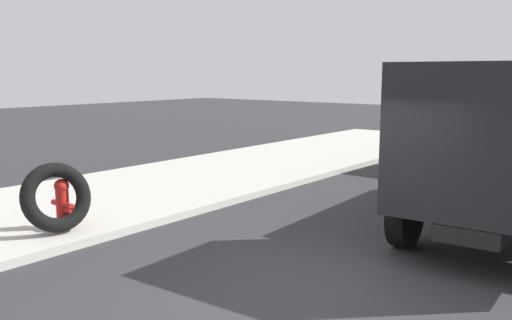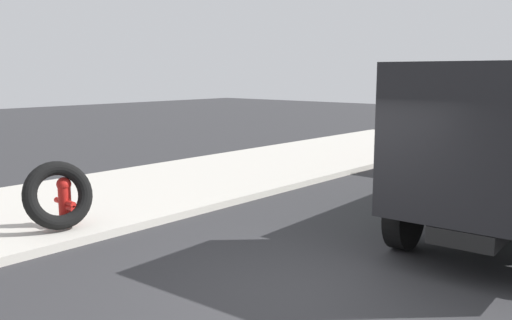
% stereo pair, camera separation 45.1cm
% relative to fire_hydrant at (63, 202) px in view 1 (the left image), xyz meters
% --- Properties ---
extents(ground_plane, '(80.00, 80.00, 0.00)m').
position_rel_fire_hydrant_xyz_m(ground_plane, '(0.55, -4.82, -0.62)').
color(ground_plane, '#2D2D30').
extents(sidewalk_curb, '(36.00, 5.00, 0.15)m').
position_rel_fire_hydrant_xyz_m(sidewalk_curb, '(0.55, 1.68, -0.55)').
color(sidewalk_curb, '#BCB7AD').
rests_on(sidewalk_curb, ground).
extents(fire_hydrant, '(0.26, 0.58, 0.89)m').
position_rel_fire_hydrant_xyz_m(fire_hydrant, '(0.00, 0.00, 0.00)').
color(fire_hydrant, red).
rests_on(fire_hydrant, sidewalk_curb).
extents(loose_tire, '(1.29, 0.81, 1.22)m').
position_rel_fire_hydrant_xyz_m(loose_tire, '(-0.20, -0.13, 0.14)').
color(loose_tire, black).
rests_on(loose_tire, sidewalk_curb).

